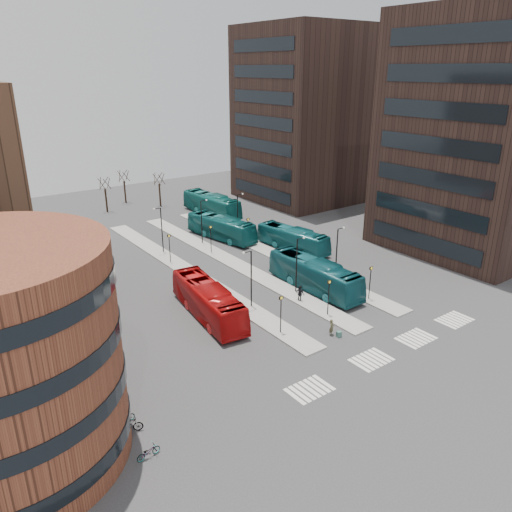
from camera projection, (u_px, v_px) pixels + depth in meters
ground at (418, 378)px, 39.60m from camera, size 160.00×160.00×0.00m
island_left at (189, 272)px, 59.97m from camera, size 2.50×45.00×0.15m
island_mid at (231, 261)px, 63.29m from camera, size 2.50×45.00×0.15m
island_right at (268, 251)px, 66.61m from camera, size 2.50×45.00×0.15m
suitcase at (339, 334)px, 45.52m from camera, size 0.51×0.44×0.55m
red_bus at (208, 300)px, 48.82m from camera, size 4.42×12.59×3.43m
teal_bus_a at (315, 275)px, 54.80m from camera, size 3.03×12.60×3.50m
teal_bus_b at (221, 227)px, 71.31m from camera, size 4.80×12.23×3.32m
teal_bus_c at (293, 239)px, 66.92m from camera, size 4.20×11.38×3.10m
teal_bus_d at (212, 204)px, 82.91m from camera, size 3.85×13.01×3.58m
traveller at (332, 327)px, 45.68m from camera, size 0.68×0.57×1.58m
commuter_a at (224, 305)px, 50.04m from camera, size 0.86×0.71×1.59m
commuter_b at (300, 294)px, 52.21m from camera, size 0.65×1.11×1.78m
commuter_c at (322, 286)px, 54.11m from camera, size 1.32×1.34×1.84m
bicycle_near at (148, 452)px, 31.36m from camera, size 1.70×0.74×0.87m
bicycle_mid at (130, 425)px, 33.52m from camera, size 1.87×1.16×1.09m
bicycle_far at (123, 418)px, 34.41m from camera, size 1.65×0.60×0.86m
crosswalk_stripes at (393, 349)px, 43.59m from camera, size 22.35×2.40×0.01m
tower_near at (483, 135)px, 64.07m from camera, size 20.12×20.00×30.00m
tower_far at (306, 116)px, 89.69m from camera, size 20.12×20.00×30.00m
sign_poles at (261, 261)px, 56.97m from camera, size 12.45×22.12×3.65m
lamp_posts at (243, 238)px, 60.90m from camera, size 14.04×20.24×6.12m
bare_trees at (130, 192)px, 87.34m from camera, size 10.97×8.14×5.90m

